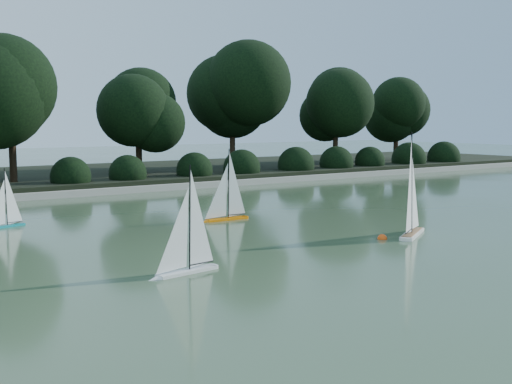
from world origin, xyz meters
TOP-DOWN VIEW (x-y plane):
  - ground at (0.00, 0.00)m, footprint 80.00×80.00m
  - pond_coping at (0.00, 9.00)m, footprint 40.00×0.35m
  - far_bank at (0.00, 13.00)m, footprint 40.00×8.00m
  - tree_line at (1.23, 11.44)m, footprint 26.31×3.93m
  - shrub_hedge at (0.00, 9.90)m, footprint 29.10×1.10m
  - sailboat_white_a at (-3.77, -0.18)m, footprint 1.11×0.33m
  - sailboat_white_b at (0.97, 0.08)m, footprint 1.28×0.87m
  - sailboat_orange at (-0.93, 3.34)m, footprint 1.11×0.21m
  - sailboat_teal at (-4.75, 4.97)m, footprint 0.85×0.36m
  - race_buoy at (0.20, 0.08)m, footprint 0.17×0.17m

SIDE VIEW (x-z plane):
  - ground at x=0.00m, z-range 0.00..0.00m
  - race_buoy at x=0.20m, z-range -0.08..0.08m
  - pond_coping at x=0.00m, z-range 0.00..0.18m
  - far_bank at x=0.00m, z-range 0.00..0.30m
  - sailboat_teal at x=-4.75m, z-range -0.40..0.77m
  - sailboat_white_a at x=-3.77m, z-range -0.52..0.99m
  - sailboat_orange at x=-0.93m, z-range -0.52..1.00m
  - sailboat_white_b at x=0.97m, z-range -0.66..1.25m
  - shrub_hedge at x=0.00m, z-range -0.10..1.00m
  - tree_line at x=1.23m, z-range 0.45..4.83m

